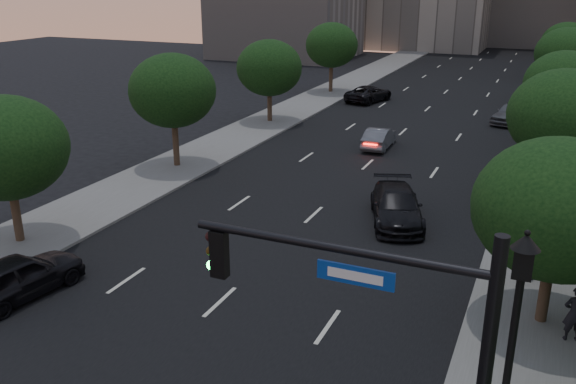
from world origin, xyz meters
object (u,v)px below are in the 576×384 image
at_px(sedan_far_right, 512,113).
at_px(pedestrian_c, 524,246).
at_px(sedan_near_right, 396,206).
at_px(street_lamp, 511,349).
at_px(sedan_far_left, 369,94).
at_px(sedan_near_left, 19,276).
at_px(sedan_mid_left, 379,138).
at_px(pedestrian_b, 526,255).
at_px(pedestrian_a, 574,314).

xyz_separation_m(sedan_far_right, pedestrian_c, (2.46, -26.12, 0.14)).
bearing_deg(sedan_near_right, street_lamp, -85.30).
relative_size(sedan_far_left, sedan_far_right, 1.09).
bearing_deg(pedestrian_c, street_lamp, 56.57).
height_order(street_lamp, sedan_near_left, street_lamp).
xyz_separation_m(street_lamp, sedan_near_left, (-16.26, 0.73, -1.83)).
height_order(sedan_mid_left, pedestrian_c, pedestrian_c).
height_order(street_lamp, sedan_mid_left, street_lamp).
height_order(sedan_near_left, sedan_near_right, sedan_near_left).
height_order(sedan_mid_left, sedan_near_right, sedan_near_right).
height_order(sedan_far_right, pedestrian_c, pedestrian_c).
relative_size(sedan_near_left, sedan_near_right, 0.88).
distance_m(sedan_mid_left, sedan_far_left, 15.97).
xyz_separation_m(sedan_near_right, pedestrian_c, (5.67, -2.74, 0.18)).
relative_size(sedan_near_right, sedan_far_right, 1.12).
bearing_deg(pedestrian_b, pedestrian_a, 101.89).
xyz_separation_m(sedan_near_left, pedestrian_b, (16.25, 8.42, 0.22)).
bearing_deg(street_lamp, sedan_near_right, 114.14).
xyz_separation_m(sedan_near_right, sedan_far_right, (3.21, 23.38, 0.04)).
relative_size(sedan_near_right, pedestrian_b, 3.07).
relative_size(sedan_far_left, pedestrian_b, 3.01).
xyz_separation_m(sedan_near_left, sedan_mid_left, (6.23, 24.52, -0.12)).
height_order(sedan_near_left, pedestrian_b, pedestrian_b).
xyz_separation_m(sedan_near_right, pedestrian_b, (5.79, -3.78, 0.25)).
height_order(sedan_far_right, pedestrian_a, pedestrian_a).
distance_m(sedan_near_right, pedestrian_a, 10.64).
relative_size(street_lamp, sedan_far_left, 1.07).
xyz_separation_m(street_lamp, sedan_mid_left, (-10.03, 25.25, -1.95)).
relative_size(sedan_far_right, pedestrian_b, 2.75).
bearing_deg(pedestrian_a, sedan_near_right, -62.87).
xyz_separation_m(sedan_near_right, pedestrian_a, (7.40, -7.64, 0.28)).
relative_size(sedan_mid_left, pedestrian_c, 2.58).
bearing_deg(sedan_far_left, sedan_near_left, 103.28).
bearing_deg(street_lamp, pedestrian_c, 90.72).
height_order(sedan_near_right, pedestrian_a, pedestrian_a).
height_order(street_lamp, sedan_near_right, street_lamp).
relative_size(sedan_near_left, sedan_far_left, 0.90).
height_order(sedan_far_left, sedan_far_right, sedan_far_right).
distance_m(sedan_far_left, sedan_near_right, 28.99).
distance_m(sedan_near_left, sedan_mid_left, 25.30).
height_order(sedan_far_right, pedestrian_b, pedestrian_b).
bearing_deg(sedan_far_left, pedestrian_c, 131.36).
bearing_deg(sedan_near_right, pedestrian_a, -65.37).
bearing_deg(sedan_far_right, sedan_near_left, -95.33).
relative_size(sedan_far_right, pedestrian_a, 2.64).
bearing_deg(sedan_mid_left, pedestrian_c, 121.85).
bearing_deg(street_lamp, sedan_far_left, 110.62).
distance_m(street_lamp, pedestrian_c, 10.34).
distance_m(sedan_far_right, pedestrian_b, 27.29).
relative_size(street_lamp, sedan_near_left, 1.19).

